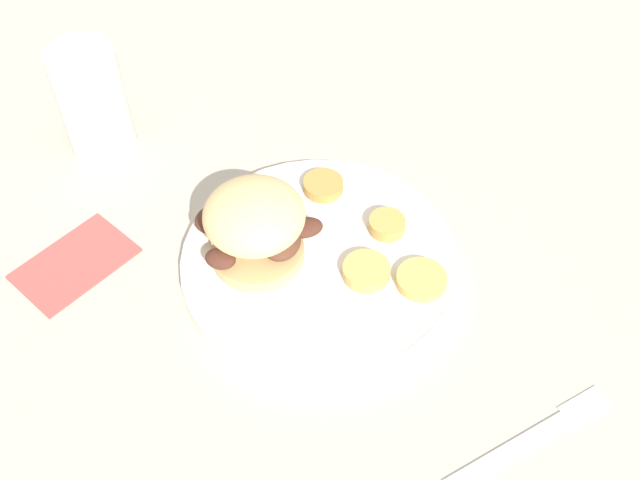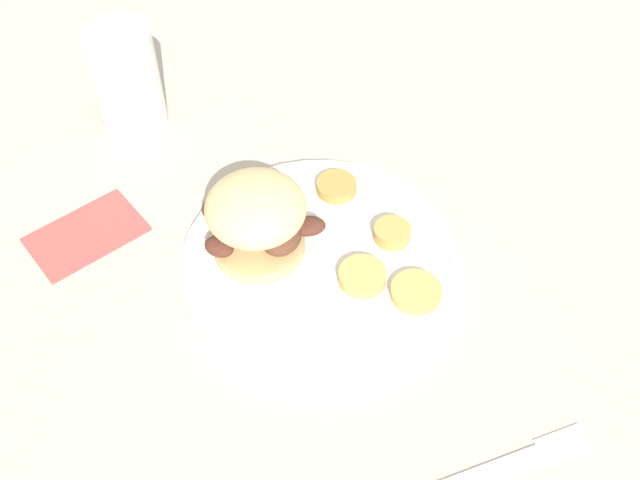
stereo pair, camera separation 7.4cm
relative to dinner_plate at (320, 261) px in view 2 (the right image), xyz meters
name	(u,v)px [view 2 (the right image)]	position (x,y,z in m)	size (l,w,h in m)	color
ground_plane	(320,267)	(0.00, 0.00, -0.01)	(4.00, 4.00, 0.00)	#B2A899
dinner_plate	(320,261)	(0.00, 0.00, 0.00)	(0.28, 0.28, 0.02)	white
sandwich	(256,216)	(0.00, -0.06, 0.05)	(0.12, 0.14, 0.09)	tan
potato_round_0	(362,276)	(0.02, 0.05, 0.01)	(0.05, 0.05, 0.01)	tan
potato_round_1	(416,292)	(0.02, 0.10, 0.01)	(0.05, 0.05, 0.01)	tan
potato_round_2	(392,233)	(-0.04, 0.06, 0.02)	(0.04, 0.04, 0.01)	tan
potato_round_3	(337,186)	(-0.09, -0.01, 0.01)	(0.04, 0.04, 0.01)	#BC8942
fork	(501,467)	(0.16, 0.21, -0.01)	(0.12, 0.15, 0.00)	silver
drinking_glass	(127,79)	(-0.16, -0.28, 0.05)	(0.08, 0.08, 0.13)	silver
napkin	(86,233)	(0.03, -0.25, -0.01)	(0.12, 0.08, 0.01)	#B24C47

